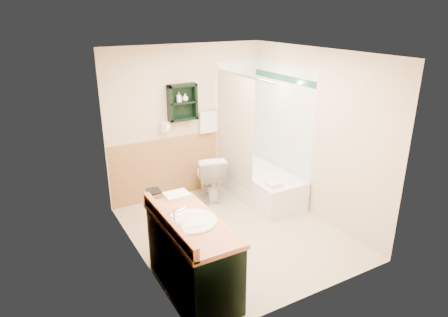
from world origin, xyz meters
TOP-DOWN VIEW (x-y plane):
  - floor at (0.00, 0.00)m, footprint 3.00×3.00m
  - back_wall at (0.00, 1.52)m, footprint 2.60×0.04m
  - left_wall at (-1.32, 0.00)m, footprint 0.04×3.00m
  - right_wall at (1.32, 0.00)m, footprint 0.04×3.00m
  - ceiling at (0.00, 0.00)m, footprint 2.60×3.00m
  - wainscot_left at (-1.29, 0.00)m, footprint 2.98×2.98m
  - wainscot_back at (0.00, 1.49)m, footprint 2.58×2.58m
  - mirror_frame at (-1.27, -0.55)m, footprint 1.30×1.30m
  - mirror_glass at (-1.27, -0.55)m, footprint 1.20×1.20m
  - tile_right at (1.28, 0.75)m, footprint 1.50×1.50m
  - tile_back at (1.03, 1.48)m, footprint 0.95×0.95m
  - tile_accent at (1.27, 0.75)m, footprint 1.50×1.50m
  - wall_shelf at (-0.10, 1.41)m, footprint 0.45×0.15m
  - hair_dryer at (-0.40, 1.43)m, footprint 0.10×0.24m
  - towel_bar at (0.35, 1.45)m, footprint 0.40×0.06m
  - curtain_rod at (0.53, 0.75)m, footprint 0.03×1.60m
  - shower_curtain at (0.53, 0.92)m, footprint 1.05×1.05m
  - vanity at (-0.99, -0.78)m, footprint 0.59×1.30m
  - bathtub at (0.93, 0.72)m, footprint 0.69×1.50m
  - toilet at (0.18, 1.11)m, footprint 0.62×0.85m
  - counter_towel at (-0.90, -0.16)m, footprint 0.28×0.22m
  - vanity_book at (-1.16, 0.10)m, footprint 0.15×0.03m
  - tub_towel at (0.75, 0.15)m, footprint 0.21×0.18m
  - soap_bottle_a at (-0.16, 1.40)m, footprint 0.08×0.15m
  - soap_bottle_b at (-0.06, 1.40)m, footprint 0.13×0.14m

SIDE VIEW (x-z plane):
  - floor at x=0.00m, z-range 0.00..0.00m
  - bathtub at x=0.93m, z-range 0.00..0.46m
  - toilet at x=0.18m, z-range 0.00..0.75m
  - vanity at x=-0.99m, z-range 0.00..0.82m
  - tub_towel at x=0.75m, z-range 0.46..0.53m
  - wainscot_left at x=-1.29m, z-range 0.00..1.00m
  - wainscot_back at x=0.00m, z-range 0.00..1.00m
  - counter_towel at x=-0.90m, z-range 0.82..0.86m
  - vanity_book at x=-1.16m, z-range 0.82..1.03m
  - tile_right at x=1.28m, z-range 0.00..2.10m
  - tile_back at x=1.03m, z-range 0.00..2.10m
  - shower_curtain at x=0.53m, z-range 0.30..2.00m
  - back_wall at x=0.00m, z-range 0.00..2.40m
  - left_wall at x=-1.32m, z-range 0.00..2.40m
  - right_wall at x=1.32m, z-range 0.00..2.40m
  - hair_dryer at x=-0.40m, z-range 1.11..1.29m
  - towel_bar at x=0.35m, z-range 1.15..1.55m
  - mirror_frame at x=-1.27m, z-range 1.00..2.00m
  - mirror_glass at x=-1.27m, z-range 1.05..1.95m
  - wall_shelf at x=-0.10m, z-range 1.27..1.83m
  - soap_bottle_a at x=-0.16m, z-range 1.56..1.63m
  - soap_bottle_b at x=-0.06m, z-range 1.56..1.65m
  - tile_accent at x=1.27m, z-range 1.85..1.95m
  - curtain_rod at x=0.53m, z-range 1.98..2.02m
  - ceiling at x=0.00m, z-range 2.40..2.44m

